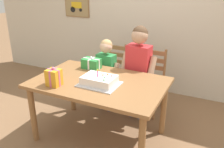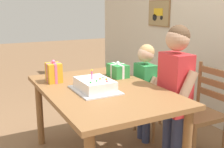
{
  "view_description": "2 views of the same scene",
  "coord_description": "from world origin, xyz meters",
  "px_view_note": "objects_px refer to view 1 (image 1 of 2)",
  "views": [
    {
      "loc": [
        1.26,
        -2.25,
        1.88
      ],
      "look_at": [
        0.14,
        0.04,
        0.85
      ],
      "focal_mm": 39.17,
      "sensor_mm": 36.0,
      "label": 1
    },
    {
      "loc": [
        2.13,
        -1.01,
        1.45
      ],
      "look_at": [
        0.13,
        0.04,
        0.91
      ],
      "focal_mm": 44.26,
      "sensor_mm": 36.0,
      "label": 2
    }
  ],
  "objects_px": {
    "child_older": "(138,65)",
    "child_younger": "(106,69)",
    "chair_left": "(110,74)",
    "dining_table": "(99,88)",
    "birthday_cake": "(99,81)",
    "gift_box_beside_cake": "(54,77)",
    "chair_right": "(148,80)",
    "gift_box_red_large": "(91,64)"
  },
  "relations": [
    {
      "from": "birthday_cake",
      "to": "child_older",
      "type": "distance_m",
      "value": 0.74
    },
    {
      "from": "dining_table",
      "to": "child_older",
      "type": "height_order",
      "value": "child_older"
    },
    {
      "from": "child_younger",
      "to": "birthday_cake",
      "type": "bearing_deg",
      "value": -68.54
    },
    {
      "from": "dining_table",
      "to": "child_younger",
      "type": "height_order",
      "value": "child_younger"
    },
    {
      "from": "gift_box_beside_cake",
      "to": "chair_right",
      "type": "relative_size",
      "value": 0.24
    },
    {
      "from": "chair_right",
      "to": "child_older",
      "type": "bearing_deg",
      "value": -101.27
    },
    {
      "from": "child_younger",
      "to": "gift_box_beside_cake",
      "type": "bearing_deg",
      "value": -99.69
    },
    {
      "from": "gift_box_beside_cake",
      "to": "chair_left",
      "type": "distance_m",
      "value": 1.28
    },
    {
      "from": "gift_box_beside_cake",
      "to": "child_older",
      "type": "distance_m",
      "value": 1.14
    },
    {
      "from": "birthday_cake",
      "to": "gift_box_red_large",
      "type": "bearing_deg",
      "value": 129.55
    },
    {
      "from": "gift_box_red_large",
      "to": "gift_box_beside_cake",
      "type": "distance_m",
      "value": 0.65
    },
    {
      "from": "birthday_cake",
      "to": "chair_right",
      "type": "distance_m",
      "value": 1.08
    },
    {
      "from": "gift_box_beside_cake",
      "to": "chair_right",
      "type": "xyz_separation_m",
      "value": [
        0.7,
        1.22,
        -0.38
      ]
    },
    {
      "from": "child_younger",
      "to": "chair_right",
      "type": "bearing_deg",
      "value": 27.95
    },
    {
      "from": "gift_box_beside_cake",
      "to": "child_younger",
      "type": "bearing_deg",
      "value": 80.31
    },
    {
      "from": "gift_box_beside_cake",
      "to": "gift_box_red_large",
      "type": "bearing_deg",
      "value": 81.22
    },
    {
      "from": "gift_box_beside_cake",
      "to": "chair_left",
      "type": "relative_size",
      "value": 0.24
    },
    {
      "from": "chair_right",
      "to": "gift_box_beside_cake",
      "type": "bearing_deg",
      "value": -119.64
    },
    {
      "from": "dining_table",
      "to": "chair_left",
      "type": "height_order",
      "value": "chair_left"
    },
    {
      "from": "gift_box_red_large",
      "to": "birthday_cake",
      "type": "bearing_deg",
      "value": -50.45
    },
    {
      "from": "dining_table",
      "to": "gift_box_beside_cake",
      "type": "distance_m",
      "value": 0.53
    },
    {
      "from": "chair_right",
      "to": "child_older",
      "type": "distance_m",
      "value": 0.44
    },
    {
      "from": "dining_table",
      "to": "chair_left",
      "type": "distance_m",
      "value": 0.98
    },
    {
      "from": "gift_box_beside_cake",
      "to": "chair_right",
      "type": "height_order",
      "value": "gift_box_beside_cake"
    },
    {
      "from": "child_younger",
      "to": "chair_left",
      "type": "bearing_deg",
      "value": 104.95
    },
    {
      "from": "birthday_cake",
      "to": "chair_left",
      "type": "bearing_deg",
      "value": 109.65
    },
    {
      "from": "dining_table",
      "to": "gift_box_red_large",
      "type": "relative_size",
      "value": 6.44
    },
    {
      "from": "chair_right",
      "to": "dining_table",
      "type": "bearing_deg",
      "value": -108.59
    },
    {
      "from": "child_younger",
      "to": "child_older",
      "type": "bearing_deg",
      "value": -0.06
    },
    {
      "from": "chair_left",
      "to": "child_older",
      "type": "bearing_deg",
      "value": -27.17
    },
    {
      "from": "birthday_cake",
      "to": "gift_box_beside_cake",
      "type": "distance_m",
      "value": 0.5
    },
    {
      "from": "dining_table",
      "to": "child_younger",
      "type": "xyz_separation_m",
      "value": [
        -0.23,
        0.63,
        -0.01
      ]
    },
    {
      "from": "gift_box_beside_cake",
      "to": "dining_table",
      "type": "bearing_deg",
      "value": 38.72
    },
    {
      "from": "child_older",
      "to": "child_younger",
      "type": "xyz_separation_m",
      "value": [
        -0.48,
        0.0,
        -0.14
      ]
    },
    {
      "from": "birthday_cake",
      "to": "gift_box_beside_cake",
      "type": "bearing_deg",
      "value": -152.68
    },
    {
      "from": "gift_box_beside_cake",
      "to": "chair_right",
      "type": "distance_m",
      "value": 1.46
    },
    {
      "from": "birthday_cake",
      "to": "child_younger",
      "type": "bearing_deg",
      "value": 111.46
    },
    {
      "from": "gift_box_red_large",
      "to": "chair_left",
      "type": "distance_m",
      "value": 0.68
    },
    {
      "from": "birthday_cake",
      "to": "chair_right",
      "type": "relative_size",
      "value": 0.48
    },
    {
      "from": "gift_box_red_large",
      "to": "chair_left",
      "type": "relative_size",
      "value": 0.26
    },
    {
      "from": "gift_box_red_large",
      "to": "chair_left",
      "type": "bearing_deg",
      "value": 91.42
    },
    {
      "from": "child_older",
      "to": "gift_box_red_large",
      "type": "bearing_deg",
      "value": -151.14
    }
  ]
}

